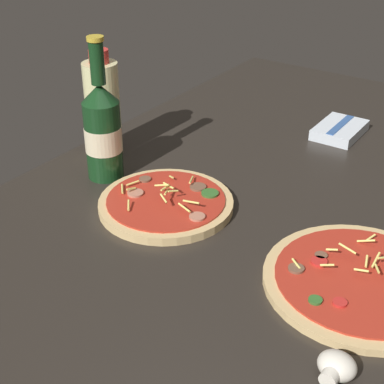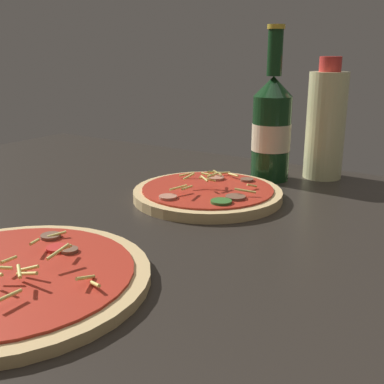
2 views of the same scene
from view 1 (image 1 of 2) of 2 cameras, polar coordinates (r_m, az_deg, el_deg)
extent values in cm
cube|color=#28231E|center=(109.95, 6.11, -1.89)|extent=(160.00, 90.00, 2.50)
cylinder|color=tan|center=(92.99, 16.11, -8.36)|extent=(29.71, 29.71, 1.22)
cylinder|color=#B22D1E|center=(92.54, 16.18, -7.99)|extent=(26.15, 26.15, 0.30)
cylinder|color=#336628|center=(86.26, 11.87, -10.22)|extent=(2.01, 2.01, 0.40)
cylinder|color=brown|center=(91.55, 10.07, -7.31)|extent=(2.50, 2.50, 0.40)
cylinder|color=red|center=(86.63, 14.15, -10.35)|extent=(2.07, 2.07, 0.40)
cylinder|color=brown|center=(95.02, 12.40, -6.04)|extent=(2.03, 2.03, 0.40)
cylinder|color=red|center=(93.68, 12.22, -6.60)|extent=(2.57, 2.57, 0.40)
cylinder|color=#EADB6B|center=(92.23, 17.52, -7.10)|extent=(1.96, 1.42, 0.44)
cylinder|color=#EADB6B|center=(94.84, 13.42, -5.46)|extent=(0.83, 1.89, 0.71)
cylinder|color=#EADB6B|center=(91.57, 16.10, -7.31)|extent=(0.76, 2.20, 0.59)
cylinder|color=#EADB6B|center=(92.05, 10.08, -6.87)|extent=(1.58, 2.16, 0.67)
cylinder|color=#EADB6B|center=(94.66, 17.40, -6.30)|extent=(3.13, 0.40, 1.21)
cylinder|color=#EADB6B|center=(100.72, 16.92, -4.27)|extent=(2.11, 1.19, 0.84)
cylinder|color=#EADB6B|center=(94.15, 16.57, -6.45)|extent=(2.22, 1.00, 1.05)
cylinder|color=#EADB6B|center=(94.89, 14.84, -5.31)|extent=(0.51, 3.03, 1.04)
cylinder|color=#EADB6B|center=(94.25, 18.09, -6.07)|extent=(2.02, 1.51, 0.69)
cylinder|color=#EADB6B|center=(99.44, 16.53, -4.56)|extent=(0.81, 2.90, 1.32)
cylinder|color=#EADB6B|center=(91.34, 12.97, -6.92)|extent=(1.26, 2.06, 0.63)
cylinder|color=tan|center=(107.79, -2.54, -1.17)|extent=(24.74, 24.74, 1.60)
cylinder|color=#B22D1E|center=(107.30, -2.55, -0.73)|extent=(21.77, 21.77, 0.30)
cylinder|color=#B7755B|center=(101.55, 0.51, -2.41)|extent=(2.83, 2.83, 0.40)
cylinder|color=brown|center=(110.51, 0.58, 0.49)|extent=(3.12, 3.12, 0.40)
cylinder|color=#336628|center=(108.50, 1.75, -0.13)|extent=(3.24, 3.24, 0.40)
cylinder|color=brown|center=(113.55, -4.58, 1.25)|extent=(2.30, 2.30, 0.40)
cylinder|color=#B7755B|center=(109.01, -5.52, -0.11)|extent=(3.02, 3.02, 0.40)
cylinder|color=#EADB6B|center=(111.60, -0.06, 1.20)|extent=(3.24, 1.70, 0.78)
cylinder|color=#EADB6B|center=(109.05, -5.93, 0.31)|extent=(2.09, 0.75, 0.79)
cylinder|color=#EADB6B|center=(103.58, -2.77, -0.62)|extent=(1.25, 2.18, 1.04)
cylinder|color=#EADB6B|center=(102.45, -0.75, -1.53)|extent=(1.38, 3.27, 0.48)
cylinder|color=#EADB6B|center=(111.68, -5.78, 0.86)|extent=(2.54, 1.31, 0.48)
cylinder|color=#EADB6B|center=(105.65, -1.84, 0.09)|extent=(1.96, 1.23, 0.75)
cylinder|color=#EADB6B|center=(103.47, -0.08, -0.97)|extent=(0.71, 3.29, 0.70)
cylinder|color=#EADB6B|center=(106.09, -2.64, 0.40)|extent=(2.38, 0.42, 0.47)
cylinder|color=#EADB6B|center=(106.40, -2.47, 0.03)|extent=(2.74, 1.39, 0.77)
cylinder|color=#EADB6B|center=(104.42, -6.18, -1.29)|extent=(2.34, 1.97, 0.88)
cylinder|color=#EADB6B|center=(106.44, -2.94, 0.66)|extent=(1.03, 2.90, 1.06)
cylinder|color=#EADB6B|center=(110.16, -6.78, 0.31)|extent=(2.67, 2.43, 0.36)
cylinder|color=#EADB6B|center=(113.20, -2.01, 1.47)|extent=(1.31, 1.74, 0.86)
cylinder|color=#EADB6B|center=(106.73, -2.29, 0.63)|extent=(0.79, 2.65, 0.53)
cylinder|color=#143819|center=(116.71, -8.58, 5.00)|extent=(7.21, 7.21, 15.72)
cone|color=#143819|center=(113.02, -8.95, 9.45)|extent=(7.21, 7.21, 3.63)
cylinder|color=#143819|center=(111.14, -9.19, 12.27)|extent=(2.74, 2.74, 8.08)
cylinder|color=gold|center=(109.90, -9.38, 14.47)|extent=(3.15, 3.15, 0.80)
cylinder|color=beige|center=(116.58, -8.59, 5.14)|extent=(7.28, 7.28, 5.03)
cylinder|color=beige|center=(125.61, -8.63, 7.91)|extent=(7.33, 7.33, 20.03)
cylinder|color=red|center=(121.86, -9.04, 12.88)|extent=(4.03, 4.03, 2.73)
cylinder|color=white|center=(76.25, 13.29, -16.96)|extent=(2.25, 2.25, 2.25)
ellipsoid|color=silver|center=(77.60, 13.89, -16.03)|extent=(4.24, 4.99, 3.50)
cube|color=silver|center=(140.44, 14.13, 5.85)|extent=(13.61, 9.41, 2.40)
cube|color=#335693|center=(139.95, 14.19, 6.33)|extent=(12.88, 1.77, 0.16)
camera|label=2|loc=(1.18, 37.80, 7.77)|focal=45.00mm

